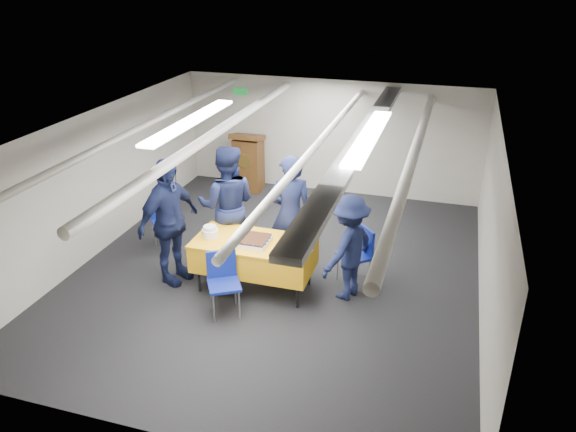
% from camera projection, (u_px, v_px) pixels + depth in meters
% --- Properties ---
extents(ground, '(7.00, 7.00, 0.00)m').
position_uv_depth(ground, '(277.00, 270.00, 8.72)').
color(ground, black).
rests_on(ground, ground).
extents(room_shell, '(6.00, 7.00, 2.30)m').
position_uv_depth(room_shell, '(291.00, 152.00, 8.29)').
color(room_shell, beige).
rests_on(room_shell, ground).
extents(serving_table, '(1.72, 0.89, 0.77)m').
position_uv_depth(serving_table, '(254.00, 254.00, 8.03)').
color(serving_table, black).
rests_on(serving_table, ground).
extents(sheet_cake, '(0.55, 0.43, 0.09)m').
position_uv_depth(sheet_cake, '(250.00, 240.00, 7.86)').
color(sheet_cake, white).
rests_on(sheet_cake, serving_table).
extents(plate_stack_left, '(0.23, 0.23, 0.17)m').
position_uv_depth(plate_stack_left, '(210.00, 232.00, 8.04)').
color(plate_stack_left, white).
rests_on(plate_stack_left, serving_table).
extents(plate_stack_right, '(0.23, 0.23, 0.17)m').
position_uv_depth(plate_stack_right, '(305.00, 245.00, 7.67)').
color(plate_stack_right, white).
rests_on(plate_stack_right, serving_table).
extents(podium, '(0.62, 0.53, 1.25)m').
position_uv_depth(podium, '(248.00, 162.00, 11.54)').
color(podium, brown).
rests_on(podium, ground).
extents(chair_near, '(0.58, 0.58, 0.87)m').
position_uv_depth(chair_near, '(223.00, 276.00, 7.52)').
color(chair_near, gray).
rests_on(chair_near, ground).
extents(chair_right, '(0.59, 0.59, 0.87)m').
position_uv_depth(chair_right, '(359.00, 250.00, 8.21)').
color(chair_right, gray).
rests_on(chair_right, ground).
extents(chair_left, '(0.59, 0.59, 0.87)m').
position_uv_depth(chair_left, '(164.00, 216.00, 9.29)').
color(chair_left, gray).
rests_on(chair_left, ground).
extents(sailor_a, '(0.79, 0.68, 1.85)m').
position_uv_depth(sailor_a, '(290.00, 214.00, 8.43)').
color(sailor_a, black).
rests_on(sailor_a, ground).
extents(sailor_b, '(1.09, 0.95, 1.91)m').
position_uv_depth(sailor_b, '(227.00, 205.00, 8.63)').
color(sailor_b, black).
rests_on(sailor_b, ground).
extents(sailor_c, '(0.79, 1.21, 1.91)m').
position_uv_depth(sailor_c, '(169.00, 222.00, 8.08)').
color(sailor_c, black).
rests_on(sailor_c, ground).
extents(sailor_d, '(0.93, 1.14, 1.54)m').
position_uv_depth(sailor_d, '(348.00, 248.00, 7.76)').
color(sailor_d, black).
rests_on(sailor_d, ground).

